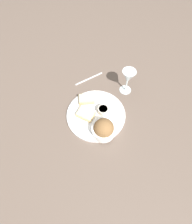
% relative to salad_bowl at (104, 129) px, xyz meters
% --- Properties ---
extents(ground_plane, '(4.00, 4.00, 0.00)m').
position_rel_salad_bowl_xyz_m(ground_plane, '(-0.05, 0.10, -0.05)').
color(ground_plane, brown).
extents(dinner_plate, '(0.31, 0.31, 0.01)m').
position_rel_salad_bowl_xyz_m(dinner_plate, '(-0.05, 0.10, -0.04)').
color(dinner_plate, white).
rests_on(dinner_plate, ground_plane).
extents(salad_bowl, '(0.11, 0.11, 0.10)m').
position_rel_salad_bowl_xyz_m(salad_bowl, '(0.00, 0.00, 0.00)').
color(salad_bowl, white).
rests_on(salad_bowl, dinner_plate).
extents(sauce_ramekin, '(0.06, 0.06, 0.04)m').
position_rel_salad_bowl_xyz_m(sauce_ramekin, '(-0.02, 0.11, -0.02)').
color(sauce_ramekin, beige).
rests_on(sauce_ramekin, dinner_plate).
extents(cheese_toast_near, '(0.10, 0.09, 0.03)m').
position_rel_salad_bowl_xyz_m(cheese_toast_near, '(-0.10, 0.08, -0.03)').
color(cheese_toast_near, tan).
rests_on(cheese_toast_near, dinner_plate).
extents(cheese_toast_far, '(0.10, 0.08, 0.03)m').
position_rel_salad_bowl_xyz_m(cheese_toast_far, '(-0.11, 0.18, -0.03)').
color(cheese_toast_far, tan).
rests_on(cheese_toast_far, dinner_plate).
extents(wine_glass, '(0.07, 0.07, 0.15)m').
position_rel_salad_bowl_xyz_m(wine_glass, '(0.09, 0.29, 0.05)').
color(wine_glass, silver).
rests_on(wine_glass, ground_plane).
extents(fork, '(0.15, 0.12, 0.01)m').
position_rel_salad_bowl_xyz_m(fork, '(-0.13, 0.34, -0.05)').
color(fork, silver).
rests_on(fork, ground_plane).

